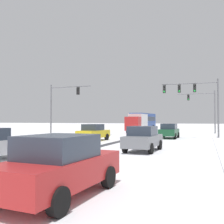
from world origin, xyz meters
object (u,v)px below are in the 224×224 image
Objects in this scene: traffic_signal_near_right at (195,95)px; box_truck_delivery at (137,122)px; car_yellow_cab_second at (94,132)px; bus_oncoming at (143,120)px; traffic_signal_far_right at (204,105)px; traffic_signal_near_left at (61,101)px; car_red_fifth at (60,165)px; car_dark_green_lead at (169,131)px; car_grey_third at (143,138)px.

traffic_signal_near_right is 0.87× the size of box_truck_delivery.
bus_oncoming is (-1.95, 29.59, 1.18)m from car_yellow_cab_second.
traffic_signal_near_right is (-0.91, -12.17, 0.39)m from traffic_signal_far_right.
box_truck_delivery is (6.36, 12.96, -2.76)m from traffic_signal_near_left.
traffic_signal_near_left is 14.70m from box_truck_delivery.
car_dark_green_lead is at bearing 90.65° from car_red_fifth.
traffic_signal_near_left is 1.55× the size of car_red_fifth.
car_dark_green_lead is at bearing -105.36° from traffic_signal_far_right.
car_yellow_cab_second is at bearing 134.48° from car_grey_third.
traffic_signal_far_right is 21.87m from car_yellow_cab_second.
traffic_signal_near_left is 1.55× the size of car_yellow_cab_second.
box_truck_delivery is at bearing 119.30° from car_dark_green_lead.
car_yellow_cab_second is 0.56× the size of box_truck_delivery.
bus_oncoming is at bearing 103.09° from car_grey_third.
box_truck_delivery is (-0.32, 18.06, 0.82)m from car_yellow_cab_second.
car_yellow_cab_second is at bearing -136.97° from car_dark_green_lead.
traffic_signal_far_right reaches higher than car_grey_third.
traffic_signal_near_right reaches higher than car_grey_third.
traffic_signal_near_right is 4.88m from car_dark_green_lead.
car_red_fifth is at bearing -89.35° from car_dark_green_lead.
traffic_signal_near_right is at bearing -63.95° from bus_oncoming.
traffic_signal_near_right is 1.55× the size of car_yellow_cab_second.
car_red_fifth is at bearing -58.97° from traffic_signal_near_left.
box_truck_delivery reaches higher than car_grey_third.
car_dark_green_lead is at bearing 90.06° from car_grey_third.
bus_oncoming reaches higher than car_grey_third.
traffic_signal_far_right is 1.57× the size of car_dark_green_lead.
traffic_signal_far_right and traffic_signal_near_left have the same top height.
traffic_signal_near_right is at bearing 6.60° from traffic_signal_near_left.
car_dark_green_lead is 0.99× the size of car_red_fifth.
car_grey_third is at bearing -76.91° from bus_oncoming.
car_dark_green_lead is (-2.68, -0.91, -3.98)m from traffic_signal_near_right.
box_truck_delivery is at bearing 130.30° from traffic_signal_near_right.
car_red_fifth is 0.56× the size of box_truck_delivery.
traffic_signal_near_right is 24.52m from car_red_fifth.
box_truck_delivery is at bearing 105.37° from car_grey_third.
traffic_signal_near_right is at bearing -94.28° from traffic_signal_far_right.
traffic_signal_near_left is 0.59× the size of bus_oncoming.
traffic_signal_far_right is 36.57m from car_red_fifth.
traffic_signal_near_right is 14.33m from car_grey_third.
bus_oncoming is (-8.41, 36.17, 1.18)m from car_grey_third.
bus_oncoming is 11.65m from box_truck_delivery.
traffic_signal_far_right is 1.55× the size of car_red_fifth.
traffic_signal_far_right reaches higher than car_yellow_cab_second.
traffic_signal_far_right is 1.56× the size of car_grey_third.
traffic_signal_near_left is at bearing 138.37° from car_grey_third.
traffic_signal_far_right is at bearing -41.19° from bus_oncoming.
car_dark_green_lead is 25.05m from bus_oncoming.
car_yellow_cab_second is 29.68m from bus_oncoming.
car_yellow_cab_second is (-6.44, -6.01, 0.00)m from car_dark_green_lead.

